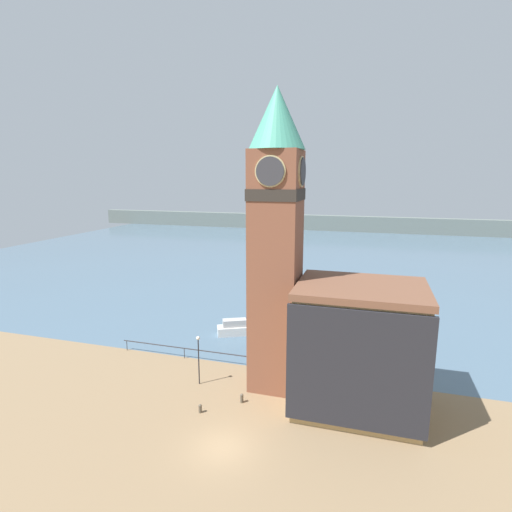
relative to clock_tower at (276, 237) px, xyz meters
name	(u,v)px	position (x,y,z in m)	size (l,w,h in m)	color
ground_plane	(223,448)	(-1.31, -8.96, -12.89)	(160.00, 160.00, 0.00)	#846B4C
water	(333,253)	(-1.31, 62.62, -12.89)	(160.00, 120.00, 0.00)	slate
far_shoreline	(346,224)	(-1.31, 102.62, -10.39)	(180.00, 3.00, 5.00)	slate
pier_railing	(184,349)	(-9.73, 2.37, -11.92)	(13.64, 0.08, 1.09)	#333338
clock_tower	(276,237)	(0.00, 0.00, 0.00)	(4.39, 4.39, 24.31)	brown
pier_building	(359,348)	(6.87, -1.47, -7.98)	(9.54, 7.80, 9.77)	tan
boat_near	(242,328)	(-6.23, 9.88, -12.21)	(6.07, 3.95, 1.79)	silver
mooring_bollard_near	(200,408)	(-4.40, -5.68, -12.51)	(0.26, 0.26, 0.69)	brown
mooring_bollard_far	(242,398)	(-1.82, -3.47, -12.48)	(0.27, 0.27, 0.75)	brown
lamp_post	(198,351)	(-6.27, -1.75, -9.88)	(0.32, 0.32, 4.36)	black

